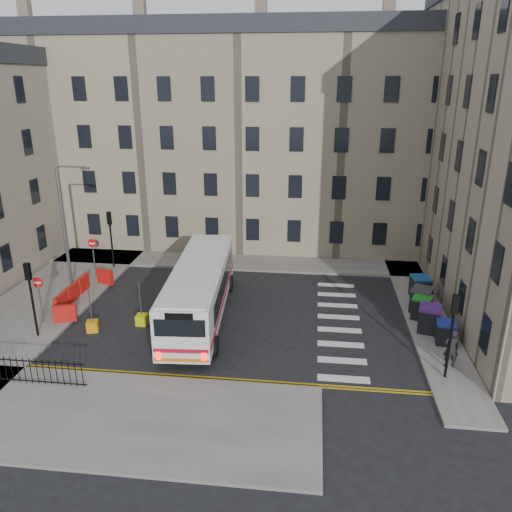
% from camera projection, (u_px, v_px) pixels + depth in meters
% --- Properties ---
extents(ground, '(120.00, 120.00, 0.00)m').
position_uv_depth(ground, '(269.00, 316.00, 29.00)').
color(ground, black).
rests_on(ground, ground).
extents(pavement_north, '(36.00, 3.20, 0.15)m').
position_uv_depth(pavement_north, '(201.00, 261.00, 37.69)').
color(pavement_north, slate).
rests_on(pavement_north, ground).
extents(pavement_east, '(2.40, 26.00, 0.15)m').
position_uv_depth(pavement_east, '(416.00, 295.00, 31.71)').
color(pavement_east, slate).
rests_on(pavement_east, ground).
extents(pavement_west, '(6.00, 22.00, 0.15)m').
position_uv_depth(pavement_west, '(50.00, 297.00, 31.47)').
color(pavement_west, slate).
rests_on(pavement_west, ground).
extents(pavement_sw, '(20.00, 6.00, 0.15)m').
position_uv_depth(pavement_sw, '(76.00, 414.00, 20.39)').
color(pavement_sw, slate).
rests_on(pavement_sw, ground).
extents(terrace_north, '(38.30, 10.80, 17.20)m').
position_uv_depth(terrace_north, '(204.00, 136.00, 41.42)').
color(terrace_north, gray).
rests_on(terrace_north, ground).
extents(traffic_light_east, '(0.28, 0.22, 4.10)m').
position_uv_depth(traffic_light_east, '(453.00, 323.00, 21.93)').
color(traffic_light_east, black).
rests_on(traffic_light_east, pavement_east).
extents(traffic_light_nw, '(0.28, 0.22, 4.10)m').
position_uv_depth(traffic_light_nw, '(110.00, 231.00, 35.47)').
color(traffic_light_nw, black).
rests_on(traffic_light_nw, pavement_west).
extents(traffic_light_sw, '(0.28, 0.22, 4.10)m').
position_uv_depth(traffic_light_sw, '(30.00, 288.00, 25.64)').
color(traffic_light_sw, black).
rests_on(traffic_light_sw, pavement_west).
extents(streetlamp, '(0.50, 0.22, 8.14)m').
position_uv_depth(streetlamp, '(64.00, 228.00, 30.88)').
color(streetlamp, '#595B5E').
rests_on(streetlamp, pavement_west).
extents(no_entry_north, '(0.60, 0.08, 3.00)m').
position_uv_depth(no_entry_north, '(93.00, 250.00, 33.91)').
color(no_entry_north, '#595B5E').
rests_on(no_entry_north, pavement_west).
extents(no_entry_south, '(0.60, 0.08, 3.00)m').
position_uv_depth(no_entry_south, '(39.00, 291.00, 27.36)').
color(no_entry_south, '#595B5E').
rests_on(no_entry_south, pavement_west).
extents(roadworks_barriers, '(1.66, 6.26, 1.00)m').
position_uv_depth(roadworks_barriers, '(78.00, 293.00, 30.57)').
color(roadworks_barriers, red).
rests_on(roadworks_barriers, pavement_west).
extents(iron_railings, '(7.80, 0.04, 1.20)m').
position_uv_depth(iron_railings, '(2.00, 369.00, 22.33)').
color(iron_railings, black).
rests_on(iron_railings, pavement_sw).
extents(bus, '(3.62, 11.97, 3.20)m').
position_uv_depth(bus, '(200.00, 288.00, 28.24)').
color(bus, silver).
rests_on(bus, ground).
extents(wheelie_bin_a, '(1.08, 1.20, 1.18)m').
position_uv_depth(wheelie_bin_a, '(445.00, 332.00, 25.63)').
color(wheelie_bin_a, black).
rests_on(wheelie_bin_a, pavement_east).
extents(wheelie_bin_b, '(1.42, 1.53, 1.41)m').
position_uv_depth(wheelie_bin_b, '(429.00, 319.00, 26.83)').
color(wheelie_bin_b, black).
rests_on(wheelie_bin_b, pavement_east).
extents(wheelie_bin_c, '(1.38, 1.47, 1.30)m').
position_uv_depth(wheelie_bin_c, '(422.00, 307.00, 28.32)').
color(wheelie_bin_c, black).
rests_on(wheelie_bin_c, pavement_east).
extents(wheelie_bin_d, '(1.55, 1.63, 1.42)m').
position_uv_depth(wheelie_bin_d, '(421.00, 300.00, 29.15)').
color(wheelie_bin_d, black).
rests_on(wheelie_bin_d, pavement_east).
extents(wheelie_bin_e, '(1.24, 1.37, 1.37)m').
position_uv_depth(wheelie_bin_e, '(420.00, 287.00, 30.98)').
color(wheelie_bin_e, black).
rests_on(wheelie_bin_e, pavement_east).
extents(pedestrian, '(0.73, 0.50, 1.94)m').
position_uv_depth(pedestrian, '(451.00, 348.00, 23.34)').
color(pedestrian, black).
rests_on(pedestrian, pavement_east).
extents(bollard_yellow, '(0.74, 0.74, 0.60)m').
position_uv_depth(bollard_yellow, '(93.00, 326.00, 27.22)').
color(bollard_yellow, orange).
rests_on(bollard_yellow, ground).
extents(bollard_chevron, '(0.62, 0.62, 0.60)m').
position_uv_depth(bollard_chevron, '(142.00, 320.00, 27.95)').
color(bollard_chevron, '#C3CA0B').
rests_on(bollard_chevron, ground).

